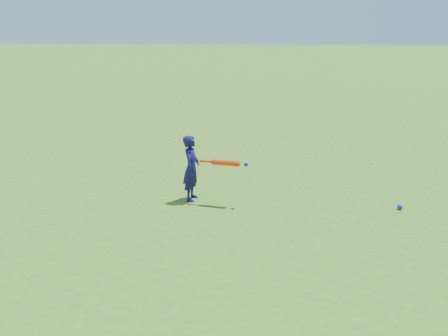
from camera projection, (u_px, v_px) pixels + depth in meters
name	position (u px, v px, depth m)	size (l,w,h in m)	color
ground	(240.00, 193.00, 7.75)	(80.00, 80.00, 0.00)	#346518
child	(191.00, 168.00, 7.35)	(0.36, 0.24, 0.99)	#140F49
ground_ball_blue	(400.00, 207.00, 7.10)	(0.08, 0.08, 0.08)	#0B33C5
bat_swing	(227.00, 163.00, 7.13)	(0.70, 0.21, 0.08)	red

